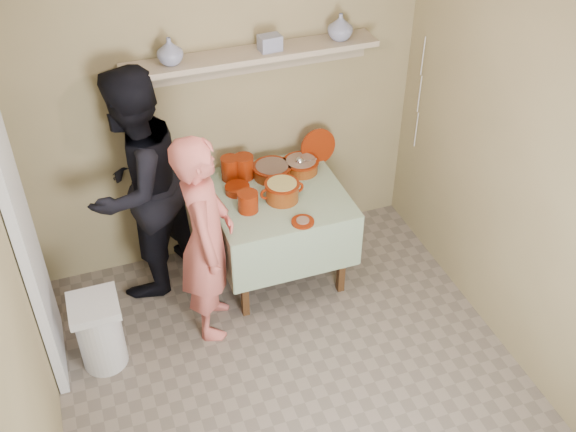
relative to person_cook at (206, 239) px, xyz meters
name	(u,v)px	position (x,y,z in m)	size (l,w,h in m)	color
ground	(305,403)	(0.37, -0.90, -0.78)	(3.50, 3.50, 0.00)	#72665A
tile_panel	(27,245)	(-1.09, 0.05, 0.22)	(0.06, 0.70, 2.00)	silver
plate_stack_a	(230,168)	(0.35, 0.66, 0.07)	(0.14, 0.14, 0.18)	#6A1A08
plate_stack_b	(244,167)	(0.46, 0.65, 0.07)	(0.15, 0.15, 0.18)	#6A1A08
bowl_stack	(248,202)	(0.36, 0.24, 0.05)	(0.15, 0.15, 0.15)	#6A1A08
empty_bowl	(237,189)	(0.35, 0.48, 0.00)	(0.18, 0.18, 0.05)	#6A1A08
propped_lid	(318,147)	(1.07, 0.69, 0.10)	(0.29, 0.29, 0.02)	#6A1A08
vase_right	(340,27)	(1.22, 0.71, 1.03)	(0.18, 0.18, 0.19)	navy
vase_left	(170,51)	(0.01, 0.72, 1.03)	(0.17, 0.17, 0.18)	navy
ceramic_box	(270,43)	(0.70, 0.70, 0.99)	(0.15, 0.11, 0.11)	navy
person_cook	(206,239)	(0.00, 0.00, 0.00)	(0.57, 0.37, 1.57)	#CD6058
person_helper	(137,186)	(-0.35, 0.60, 0.11)	(0.87, 0.68, 1.79)	black
room_shell	(310,204)	(0.37, -0.90, 0.83)	(3.04, 3.54, 2.62)	#93845A
serving_table	(277,205)	(0.62, 0.38, -0.14)	(0.97, 0.97, 0.76)	#4C2D16
cazuela_meat_a	(272,170)	(0.66, 0.58, 0.04)	(0.30, 0.30, 0.10)	#5F2409
cazuela_meat_b	(301,165)	(0.89, 0.58, 0.04)	(0.28, 0.28, 0.10)	#5F2409
ladle	(300,161)	(0.87, 0.55, 0.09)	(0.08, 0.26, 0.19)	silver
cazuela_rice	(282,190)	(0.63, 0.28, 0.06)	(0.33, 0.25, 0.14)	#5F2409
front_plate	(303,221)	(0.68, -0.03, -0.01)	(0.16, 0.16, 0.03)	#6A1A08
wall_shelf	(251,56)	(0.57, 0.75, 0.89)	(1.80, 0.25, 0.21)	tan
trash_bin	(100,333)	(-0.79, -0.11, -0.50)	(0.32, 0.32, 0.56)	silver
electrical_cord	(420,94)	(1.84, 0.58, 0.47)	(0.01, 0.05, 0.90)	silver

